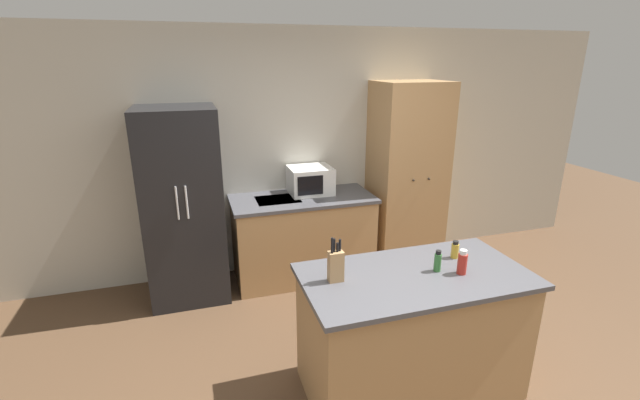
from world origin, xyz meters
The scene contains 11 objects.
ground_plane centered at (0.00, 0.00, 0.00)m, with size 14.00×14.00×0.00m, color brown.
wall_back centered at (0.00, 2.33, 1.30)m, with size 7.20×0.06×2.60m.
refrigerator centered at (-1.38, 1.95, 0.93)m, with size 0.73×0.73×1.87m.
back_counter centered at (-0.19, 1.97, 0.45)m, with size 1.49×0.70×0.90m.
pantry_cabinet centered at (1.03, 2.00, 1.03)m, with size 0.76×0.63×2.06m.
kitchen_island centered at (0.10, 0.11, 0.46)m, with size 1.53×0.80×0.91m.
microwave centered at (-0.07, 2.09, 1.05)m, with size 0.45×0.39×0.28m.
knife_block centered at (-0.44, 0.18, 1.02)m, with size 0.10×0.06×0.31m.
spice_bottle_tall_dark centered at (0.25, 0.11, 0.98)m, with size 0.05×0.05×0.15m.
spice_bottle_short_red centered at (0.49, 0.25, 0.97)m, with size 0.05×0.05×0.13m.
spice_bottle_amber_oil centered at (0.39, 0.03, 0.99)m, with size 0.06×0.06×0.17m.
Camera 1 is at (-1.26, -2.14, 2.27)m, focal length 24.00 mm.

